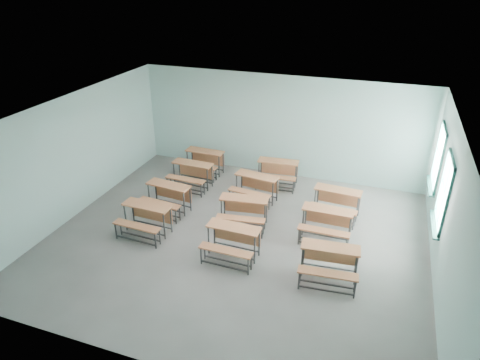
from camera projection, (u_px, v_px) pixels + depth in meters
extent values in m
cube|color=gray|center=(237.00, 239.00, 10.60)|extent=(9.00, 8.00, 0.02)
cube|color=silver|center=(236.00, 114.00, 9.16)|extent=(9.00, 8.00, 0.02)
cube|color=silver|center=(280.00, 126.00, 13.26)|extent=(9.00, 0.02, 3.20)
cube|color=silver|center=(147.00, 292.00, 6.50)|extent=(9.00, 0.02, 3.20)
cube|color=silver|center=(75.00, 155.00, 11.22)|extent=(0.02, 8.00, 3.20)
cube|color=silver|center=(448.00, 214.00, 8.54)|extent=(0.02, 8.00, 3.20)
cube|color=#1C4F49|center=(433.00, 184.00, 11.21)|extent=(0.06, 1.20, 0.06)
cube|color=#1C4F49|center=(445.00, 128.00, 10.52)|extent=(0.06, 1.20, 0.06)
cube|color=#1C4F49|center=(440.00, 166.00, 10.39)|extent=(0.06, 0.06, 1.60)
cube|color=#1C4F49|center=(437.00, 149.00, 11.35)|extent=(0.06, 0.06, 1.60)
cube|color=#1C4F49|center=(439.00, 157.00, 10.87)|extent=(0.04, 0.04, 1.48)
cube|color=#1C4F49|center=(439.00, 157.00, 10.87)|extent=(0.04, 1.08, 0.04)
cube|color=#1C4F49|center=(431.00, 186.00, 11.25)|extent=(0.14, 1.28, 0.04)
cube|color=white|center=(440.00, 157.00, 10.86)|extent=(0.01, 1.08, 1.48)
cube|color=#1C4F49|center=(437.00, 222.00, 9.52)|extent=(0.06, 1.20, 0.06)
cube|color=#1C4F49|center=(452.00, 159.00, 8.84)|extent=(0.06, 1.20, 0.06)
cube|color=#1C4F49|center=(446.00, 204.00, 8.70)|extent=(0.06, 0.06, 1.60)
cube|color=#1C4F49|center=(443.00, 181.00, 9.66)|extent=(0.06, 0.06, 1.60)
cube|color=#1C4F49|center=(444.00, 192.00, 9.18)|extent=(0.04, 0.04, 1.48)
cube|color=#1C4F49|center=(444.00, 192.00, 9.18)|extent=(0.04, 1.08, 0.04)
cube|color=#1C4F49|center=(435.00, 224.00, 9.56)|extent=(0.14, 1.28, 0.04)
cube|color=white|center=(446.00, 192.00, 9.17)|extent=(0.01, 1.08, 1.48)
cube|color=#B26740|center=(147.00, 205.00, 10.56)|extent=(1.25, 0.46, 0.04)
cube|color=#B26740|center=(152.00, 213.00, 10.86)|extent=(1.17, 0.07, 0.42)
cylinder|color=#3B3E41|center=(126.00, 218.00, 10.78)|extent=(0.04, 0.04, 0.73)
cylinder|color=#3B3E41|center=(164.00, 227.00, 10.41)|extent=(0.04, 0.04, 0.73)
cylinder|color=#3B3E41|center=(133.00, 211.00, 11.06)|extent=(0.04, 0.04, 0.73)
cylinder|color=#3B3E41|center=(171.00, 220.00, 10.68)|extent=(0.04, 0.04, 0.73)
cube|color=#3B3E41|center=(146.00, 231.00, 10.71)|extent=(1.13, 0.08, 0.03)
cube|color=#3B3E41|center=(153.00, 224.00, 10.98)|extent=(1.13, 0.08, 0.03)
cube|color=#B26740|center=(137.00, 226.00, 10.29)|extent=(1.24, 0.31, 0.04)
cylinder|color=#3B3E41|center=(116.00, 231.00, 10.50)|extent=(0.04, 0.04, 0.43)
cylinder|color=#3B3E41|center=(155.00, 241.00, 10.12)|extent=(0.04, 0.04, 0.43)
cylinder|color=#3B3E41|center=(121.00, 227.00, 10.66)|extent=(0.04, 0.04, 0.43)
cylinder|color=#3B3E41|center=(160.00, 237.00, 10.28)|extent=(0.04, 0.04, 0.43)
cube|color=#3B3E41|center=(136.00, 241.00, 10.37)|extent=(1.13, 0.08, 0.03)
cube|color=#3B3E41|center=(140.00, 236.00, 10.53)|extent=(1.13, 0.08, 0.03)
cube|color=#B26740|center=(234.00, 227.00, 9.68)|extent=(1.24, 0.44, 0.04)
cube|color=#B26740|center=(237.00, 234.00, 9.98)|extent=(1.17, 0.05, 0.42)
cylinder|color=#3B3E41|center=(209.00, 240.00, 9.89)|extent=(0.04, 0.04, 0.73)
cylinder|color=#3B3E41|center=(255.00, 250.00, 9.53)|extent=(0.04, 0.04, 0.73)
cylinder|color=#3B3E41|center=(214.00, 233.00, 10.16)|extent=(0.04, 0.04, 0.73)
cylinder|color=#3B3E41|center=(259.00, 242.00, 9.81)|extent=(0.04, 0.04, 0.73)
cube|color=#3B3E41|center=(231.00, 255.00, 9.83)|extent=(1.13, 0.06, 0.03)
cube|color=#3B3E41|center=(236.00, 247.00, 10.10)|extent=(1.13, 0.06, 0.03)
cube|color=#B26740|center=(226.00, 250.00, 9.40)|extent=(1.23, 0.28, 0.04)
cylinder|color=#3B3E41|center=(201.00, 256.00, 9.60)|extent=(0.04, 0.04, 0.43)
cylinder|color=#3B3E41|center=(248.00, 267.00, 9.25)|extent=(0.04, 0.04, 0.43)
cylinder|color=#3B3E41|center=(205.00, 251.00, 9.76)|extent=(0.04, 0.04, 0.43)
cylinder|color=#3B3E41|center=(251.00, 262.00, 9.41)|extent=(0.04, 0.04, 0.43)
cube|color=#3B3E41|center=(224.00, 266.00, 9.48)|extent=(1.13, 0.06, 0.03)
cube|color=#3B3E41|center=(228.00, 261.00, 9.64)|extent=(1.13, 0.06, 0.03)
cube|color=#B26740|center=(331.00, 247.00, 8.99)|extent=(1.26, 0.52, 0.04)
cube|color=#B26740|center=(330.00, 254.00, 9.29)|extent=(1.16, 0.13, 0.42)
cylinder|color=#3B3E41|center=(302.00, 263.00, 9.14)|extent=(0.04, 0.04, 0.73)
cylinder|color=#3B3E41|center=(356.00, 271.00, 8.89)|extent=(0.04, 0.04, 0.73)
cylinder|color=#3B3E41|center=(304.00, 254.00, 9.42)|extent=(0.04, 0.04, 0.73)
cylinder|color=#3B3E41|center=(356.00, 261.00, 9.18)|extent=(0.04, 0.04, 0.73)
cube|color=#3B3E41|center=(327.00, 277.00, 9.13)|extent=(1.13, 0.13, 0.03)
cube|color=#3B3E41|center=(328.00, 267.00, 9.42)|extent=(1.13, 0.13, 0.03)
cube|color=#B26740|center=(328.00, 273.00, 8.70)|extent=(1.25, 0.37, 0.04)
cylinder|color=#3B3E41|center=(299.00, 281.00, 8.84)|extent=(0.04, 0.04, 0.43)
cylinder|color=#3B3E41|center=(355.00, 290.00, 8.59)|extent=(0.04, 0.04, 0.43)
cylinder|color=#3B3E41|center=(300.00, 275.00, 9.01)|extent=(0.04, 0.04, 0.43)
cylinder|color=#3B3E41|center=(355.00, 284.00, 8.76)|extent=(0.04, 0.04, 0.43)
cube|color=#3B3E41|center=(326.00, 290.00, 8.77)|extent=(1.13, 0.13, 0.03)
cube|color=#3B3E41|center=(327.00, 284.00, 8.94)|extent=(1.13, 0.13, 0.03)
cube|color=#B26740|center=(169.00, 185.00, 11.55)|extent=(1.26, 0.52, 0.04)
cube|color=#B26740|center=(173.00, 192.00, 11.84)|extent=(1.16, 0.13, 0.42)
cylinder|color=#3B3E41|center=(149.00, 196.00, 11.80)|extent=(0.04, 0.04, 0.73)
cylinder|color=#3B3E41|center=(184.00, 204.00, 11.38)|extent=(0.04, 0.04, 0.73)
cylinder|color=#3B3E41|center=(156.00, 191.00, 12.07)|extent=(0.04, 0.04, 0.73)
cylinder|color=#3B3E41|center=(190.00, 199.00, 11.64)|extent=(0.04, 0.04, 0.73)
cube|color=#3B3E41|center=(167.00, 208.00, 11.71)|extent=(1.12, 0.14, 0.03)
cube|color=#3B3E41|center=(174.00, 203.00, 11.97)|extent=(1.12, 0.14, 0.03)
cube|color=#B26740|center=(159.00, 203.00, 11.29)|extent=(1.25, 0.37, 0.04)
cylinder|color=#3B3E41|center=(140.00, 208.00, 11.52)|extent=(0.04, 0.04, 0.43)
cylinder|color=#3B3E41|center=(176.00, 217.00, 11.10)|extent=(0.04, 0.04, 0.43)
cylinder|color=#3B3E41|center=(145.00, 204.00, 11.68)|extent=(0.04, 0.04, 0.43)
cylinder|color=#3B3E41|center=(180.00, 213.00, 11.26)|extent=(0.04, 0.04, 0.43)
cube|color=#3B3E41|center=(158.00, 216.00, 11.37)|extent=(1.12, 0.14, 0.03)
cube|color=#3B3E41|center=(162.00, 213.00, 11.53)|extent=(1.12, 0.14, 0.03)
cube|color=#B26740|center=(244.00, 199.00, 10.88)|extent=(1.27, 0.58, 0.04)
cube|color=#B26740|center=(246.00, 206.00, 11.18)|extent=(1.16, 0.18, 0.42)
cylinder|color=#3B3E41|center=(221.00, 212.00, 11.01)|extent=(0.04, 0.04, 0.73)
cylinder|color=#3B3E41|center=(265.00, 217.00, 10.80)|extent=(0.04, 0.04, 0.73)
cylinder|color=#3B3E41|center=(224.00, 206.00, 11.29)|extent=(0.04, 0.04, 0.73)
cylinder|color=#3B3E41|center=(267.00, 211.00, 11.09)|extent=(0.04, 0.04, 0.73)
cube|color=#3B3E41|center=(243.00, 223.00, 11.02)|extent=(1.12, 0.19, 0.03)
cube|color=#3B3E41|center=(245.00, 217.00, 11.31)|extent=(1.12, 0.19, 0.03)
cube|color=#B26740|center=(240.00, 219.00, 10.58)|extent=(1.25, 0.42, 0.04)
cylinder|color=#3B3E41|center=(218.00, 226.00, 10.70)|extent=(0.04, 0.04, 0.43)
cylinder|color=#3B3E41|center=(262.00, 231.00, 10.50)|extent=(0.04, 0.04, 0.43)
cylinder|color=#3B3E41|center=(219.00, 222.00, 10.87)|extent=(0.04, 0.04, 0.43)
cylinder|color=#3B3E41|center=(263.00, 227.00, 10.67)|extent=(0.04, 0.04, 0.43)
cube|color=#3B3E41|center=(240.00, 233.00, 10.66)|extent=(1.12, 0.19, 0.03)
cube|color=#3B3E41|center=(241.00, 229.00, 10.83)|extent=(1.12, 0.19, 0.03)
cube|color=#B26740|center=(328.00, 210.00, 10.37)|extent=(1.23, 0.42, 0.04)
cube|color=#B26740|center=(328.00, 217.00, 10.67)|extent=(1.17, 0.03, 0.42)
cylinder|color=#3B3E41|center=(303.00, 223.00, 10.57)|extent=(0.04, 0.04, 0.73)
cylinder|color=#3B3E41|center=(349.00, 231.00, 10.23)|extent=(0.04, 0.04, 0.73)
cylinder|color=#3B3E41|center=(306.00, 216.00, 10.85)|extent=(0.04, 0.04, 0.73)
cylinder|color=#3B3E41|center=(351.00, 224.00, 10.51)|extent=(0.04, 0.04, 0.73)
cube|color=#3B3E41|center=(325.00, 236.00, 10.52)|extent=(1.13, 0.04, 0.03)
cube|color=#3B3E41|center=(327.00, 229.00, 10.79)|extent=(1.13, 0.04, 0.03)
cube|color=#B26740|center=(324.00, 231.00, 10.09)|extent=(1.23, 0.26, 0.04)
cylinder|color=#3B3E41|center=(299.00, 237.00, 10.28)|extent=(0.04, 0.04, 0.43)
cylinder|color=#3B3E41|center=(346.00, 246.00, 9.94)|extent=(0.04, 0.04, 0.43)
cylinder|color=#3B3E41|center=(300.00, 233.00, 10.45)|extent=(0.04, 0.04, 0.43)
cylinder|color=#3B3E41|center=(347.00, 242.00, 10.11)|extent=(0.04, 0.04, 0.43)
cube|color=#3B3E41|center=(322.00, 246.00, 10.17)|extent=(1.13, 0.04, 0.03)
cube|color=#3B3E41|center=(323.00, 241.00, 10.33)|extent=(1.13, 0.04, 0.03)
cube|color=#B26740|center=(193.00, 163.00, 12.82)|extent=(1.25, 0.47, 0.04)
cube|color=#B26740|center=(196.00, 170.00, 13.12)|extent=(1.17, 0.08, 0.42)
cylinder|color=#3B3E41|center=(174.00, 174.00, 13.05)|extent=(0.04, 0.04, 0.73)
cylinder|color=#3B3E41|center=(207.00, 180.00, 12.67)|extent=(0.04, 0.04, 0.73)
cylinder|color=#3B3E41|center=(180.00, 170.00, 13.32)|extent=(0.04, 0.04, 0.73)
cylinder|color=#3B3E41|center=(212.00, 176.00, 12.94)|extent=(0.04, 0.04, 0.73)
cube|color=#3B3E41|center=(191.00, 185.00, 12.97)|extent=(1.13, 0.08, 0.03)
cube|color=#3B3E41|center=(196.00, 180.00, 13.24)|extent=(1.13, 0.08, 0.03)
cube|color=#B26740|center=(185.00, 179.00, 12.55)|extent=(1.24, 0.31, 0.04)
cylinder|color=#3B3E41|center=(167.00, 184.00, 12.76)|extent=(0.04, 0.04, 0.43)
cylinder|color=#3B3E41|center=(201.00, 191.00, 12.38)|extent=(0.04, 0.04, 0.43)
cylinder|color=#3B3E41|center=(171.00, 182.00, 12.92)|extent=(0.04, 0.04, 0.43)
cylinder|color=#3B3E41|center=(204.00, 188.00, 12.54)|extent=(0.04, 0.04, 0.43)
cube|color=#3B3E41|center=(184.00, 192.00, 12.63)|extent=(1.13, 0.08, 0.03)
cube|color=#3B3E41|center=(187.00, 189.00, 12.79)|extent=(1.13, 0.08, 0.03)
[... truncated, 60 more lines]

